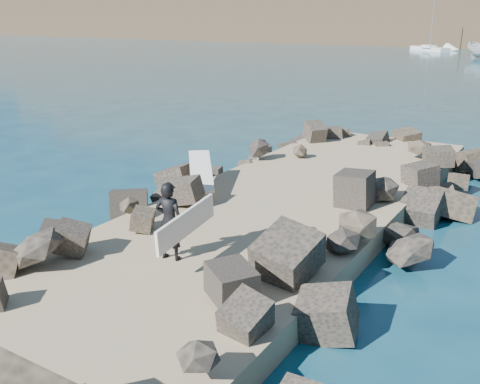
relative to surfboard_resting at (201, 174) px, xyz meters
The scene contains 7 objects.
ground 2.98m from the surfboard_resting, 20.51° to the right, with size 800.00×800.00×0.00m, color #0F384C.
jetty 4.03m from the surfboard_resting, 48.74° to the right, with size 6.00×26.00×0.60m, color #8C7759.
riprap_left 2.55m from the surfboard_resting, 96.64° to the right, with size 2.60×22.00×1.00m, color black.
riprap_right 6.07m from the surfboard_resting, 24.20° to the right, with size 2.60×22.00×1.00m, color black.
surfboard_resting is the anchor object (origin of this frame).
surfer_with_board 4.90m from the surfboard_resting, 60.92° to the right, with size 0.92×2.11×1.70m.
sailboat_e 81.51m from the surfboard_resting, 98.90° to the left, with size 7.43×6.82×9.85m.
Camera 1 is at (6.45, -11.28, 5.52)m, focal length 40.00 mm.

